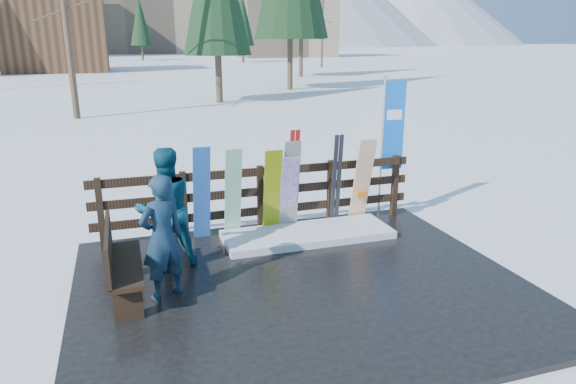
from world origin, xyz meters
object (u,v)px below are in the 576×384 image
object	(u,v)px
snowboard_4	(291,187)
rental_flag	(391,131)
snowboard_1	(233,193)
snowboard_3	(289,194)
bench	(119,261)
snowboard_0	(202,194)
snowboard_2	(272,192)
snowboard_5	(362,181)
person_back	(165,209)
person_front	(162,237)

from	to	relation	value
snowboard_4	rental_flag	world-z (taller)	rental_flag
snowboard_4	snowboard_1	bearing A→B (deg)	180.00
rental_flag	snowboard_3	bearing A→B (deg)	-172.47
bench	rental_flag	xyz separation A→B (m)	(4.82, 1.88, 1.09)
snowboard_0	snowboard_2	distance (m)	1.19
snowboard_5	snowboard_0	bearing A→B (deg)	180.00
bench	rental_flag	bearing A→B (deg)	21.29
person_back	snowboard_2	bearing A→B (deg)	-169.83
snowboard_0	snowboard_4	size ratio (longest dim) A/B	1.03
snowboard_0	snowboard_3	world-z (taller)	snowboard_0
snowboard_1	snowboard_2	world-z (taller)	snowboard_1
snowboard_5	rental_flag	world-z (taller)	rental_flag
snowboard_1	snowboard_2	distance (m)	0.67
bench	person_front	world-z (taller)	person_front
bench	rental_flag	size ratio (longest dim) A/B	0.58
bench	snowboard_1	xyz separation A→B (m)	(1.82, 1.61, 0.26)
snowboard_4	rental_flag	bearing A→B (deg)	7.67
snowboard_2	person_front	xyz separation A→B (m)	(-1.95, -1.74, 0.08)
snowboard_2	rental_flag	distance (m)	2.50
snowboard_4	person_back	distance (m)	2.31
snowboard_3	rental_flag	distance (m)	2.26
snowboard_2	snowboard_4	xyz separation A→B (m)	(0.33, -0.00, 0.06)
snowboard_1	person_front	world-z (taller)	person_front
snowboard_1	person_back	size ratio (longest dim) A/B	0.90
snowboard_4	rental_flag	distance (m)	2.18
snowboard_0	snowboard_1	xyz separation A→B (m)	(0.51, 0.00, -0.04)
snowboard_5	person_front	distance (m)	4.01
snowboard_3	rental_flag	world-z (taller)	rental_flag
bench	snowboard_5	size ratio (longest dim) A/B	0.93
snowboard_0	rental_flag	bearing A→B (deg)	4.39
bench	snowboard_5	xyz separation A→B (m)	(4.16, 1.61, 0.27)
bench	snowboard_4	world-z (taller)	snowboard_4
snowboard_2	person_front	bearing A→B (deg)	-138.18
bench	person_back	xyz separation A→B (m)	(0.67, 0.79, 0.37)
person_front	person_back	xyz separation A→B (m)	(0.12, 0.92, 0.07)
person_front	person_back	size ratio (longest dim) A/B	0.92
bench	snowboard_3	size ratio (longest dim) A/B	1.08
snowboard_0	snowboard_2	xyz separation A→B (m)	(1.18, 0.00, -0.07)
snowboard_1	snowboard_5	size ratio (longest dim) A/B	0.98
snowboard_1	snowboard_3	bearing A→B (deg)	-0.00
snowboard_3	snowboard_2	bearing A→B (deg)	180.00
snowboard_2	snowboard_1	bearing A→B (deg)	-180.00
snowboard_0	snowboard_3	xyz separation A→B (m)	(1.47, -0.00, -0.14)
snowboard_5	person_back	xyz separation A→B (m)	(-3.49, -0.82, 0.10)
rental_flag	snowboard_5	bearing A→B (deg)	-158.02
snowboard_0	snowboard_1	world-z (taller)	snowboard_0
bench	snowboard_5	world-z (taller)	snowboard_5
snowboard_4	snowboard_5	distance (m)	1.34
person_front	rental_flag	bearing A→B (deg)	-179.14
snowboard_0	person_back	size ratio (longest dim) A/B	0.94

